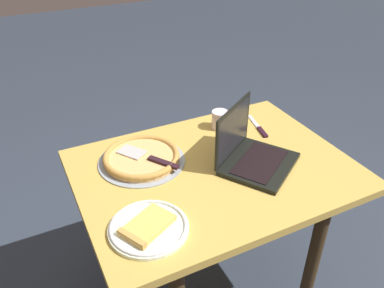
% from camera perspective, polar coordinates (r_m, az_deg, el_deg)
% --- Properties ---
extents(ground_plane, '(12.00, 12.00, 0.00)m').
position_cam_1_polar(ground_plane, '(2.11, 2.65, -20.15)').
color(ground_plane, '#2D3644').
extents(dining_table, '(1.08, 0.80, 0.75)m').
position_cam_1_polar(dining_table, '(1.64, 3.21, -6.35)').
color(dining_table, gold).
rests_on(dining_table, ground_plane).
extents(laptop, '(0.38, 0.37, 0.24)m').
position_cam_1_polar(laptop, '(1.59, 8.57, -1.30)').
color(laptop, black).
rests_on(laptop, dining_table).
extents(pizza_plate, '(0.26, 0.26, 0.04)m').
position_cam_1_polar(pizza_plate, '(1.31, -6.39, -11.95)').
color(pizza_plate, white).
rests_on(pizza_plate, dining_table).
extents(pizza_tray, '(0.35, 0.35, 0.04)m').
position_cam_1_polar(pizza_tray, '(1.61, -7.33, -1.99)').
color(pizza_tray, '#919DA7').
rests_on(pizza_tray, dining_table).
extents(table_knife, '(0.06, 0.21, 0.01)m').
position_cam_1_polar(table_knife, '(1.86, 9.72, 2.31)').
color(table_knife, silver).
rests_on(table_knife, dining_table).
extents(drink_cup, '(0.08, 0.08, 0.09)m').
position_cam_1_polar(drink_cup, '(1.82, 4.06, 3.56)').
color(drink_cup, silver).
rests_on(drink_cup, dining_table).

